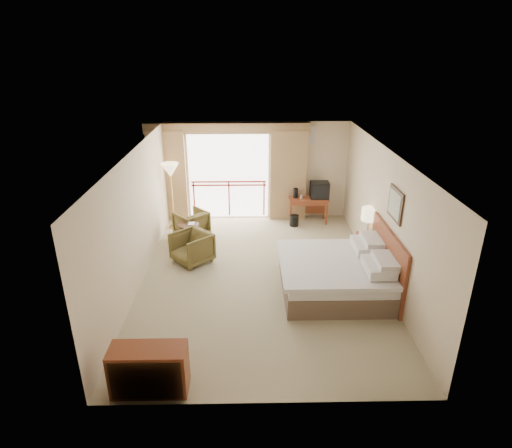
{
  "coord_description": "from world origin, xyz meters",
  "views": [
    {
      "loc": [
        -0.26,
        -7.99,
        4.59
      ],
      "look_at": [
        -0.1,
        0.4,
        1.05
      ],
      "focal_mm": 30.0,
      "sensor_mm": 36.0,
      "label": 1
    }
  ],
  "objects_px": {
    "bed": "(337,274)",
    "wastebasket": "(294,221)",
    "side_table": "(189,231)",
    "desk": "(308,202)",
    "armchair_near": "(193,262)",
    "tv": "(320,190)",
    "armchair_far": "(192,235)",
    "dresser": "(149,370)",
    "table_lamp": "(369,215)",
    "floor_lamp": "(170,173)",
    "nightstand": "(366,248)"
  },
  "relations": [
    {
      "from": "nightstand",
      "to": "table_lamp",
      "type": "relative_size",
      "value": 0.99
    },
    {
      "from": "nightstand",
      "to": "armchair_far",
      "type": "height_order",
      "value": "nightstand"
    },
    {
      "from": "table_lamp",
      "to": "wastebasket",
      "type": "bearing_deg",
      "value": 125.81
    },
    {
      "from": "table_lamp",
      "to": "floor_lamp",
      "type": "xyz_separation_m",
      "value": [
        -4.7,
        1.96,
        0.42
      ]
    },
    {
      "from": "armchair_far",
      "to": "nightstand",
      "type": "bearing_deg",
      "value": 118.9
    },
    {
      "from": "desk",
      "to": "armchair_far",
      "type": "height_order",
      "value": "desk"
    },
    {
      "from": "desk",
      "to": "floor_lamp",
      "type": "xyz_separation_m",
      "value": [
        -3.66,
        -0.37,
        0.98
      ]
    },
    {
      "from": "side_table",
      "to": "dresser",
      "type": "xyz_separation_m",
      "value": [
        0.05,
        -4.79,
        -0.03
      ]
    },
    {
      "from": "bed",
      "to": "floor_lamp",
      "type": "xyz_separation_m",
      "value": [
        -3.76,
        3.33,
        1.15
      ]
    },
    {
      "from": "wastebasket",
      "to": "side_table",
      "type": "xyz_separation_m",
      "value": [
        -2.71,
        -1.18,
        0.24
      ]
    },
    {
      "from": "desk",
      "to": "tv",
      "type": "distance_m",
      "value": 0.48
    },
    {
      "from": "armchair_far",
      "to": "dresser",
      "type": "relative_size",
      "value": 0.69
    },
    {
      "from": "armchair_near",
      "to": "floor_lamp",
      "type": "xyz_separation_m",
      "value": [
        -0.73,
        2.02,
        1.53
      ]
    },
    {
      "from": "armchair_near",
      "to": "dresser",
      "type": "xyz_separation_m",
      "value": [
        -0.14,
        -3.93,
        0.36
      ]
    },
    {
      "from": "tv",
      "to": "side_table",
      "type": "bearing_deg",
      "value": -146.9
    },
    {
      "from": "table_lamp",
      "to": "floor_lamp",
      "type": "relative_size",
      "value": 0.35
    },
    {
      "from": "bed",
      "to": "armchair_far",
      "type": "relative_size",
      "value": 2.88
    },
    {
      "from": "table_lamp",
      "to": "bed",
      "type": "bearing_deg",
      "value": -124.23
    },
    {
      "from": "desk",
      "to": "dresser",
      "type": "distance_m",
      "value": 7.03
    },
    {
      "from": "bed",
      "to": "tv",
      "type": "height_order",
      "value": "tv"
    },
    {
      "from": "table_lamp",
      "to": "desk",
      "type": "relative_size",
      "value": 0.58
    },
    {
      "from": "armchair_far",
      "to": "floor_lamp",
      "type": "distance_m",
      "value": 1.71
    },
    {
      "from": "desk",
      "to": "armchair_near",
      "type": "xyz_separation_m",
      "value": [
        -2.93,
        -2.39,
        -0.55
      ]
    },
    {
      "from": "table_lamp",
      "to": "desk",
      "type": "bearing_deg",
      "value": 114.03
    },
    {
      "from": "bed",
      "to": "tv",
      "type": "bearing_deg",
      "value": 86.98
    },
    {
      "from": "wastebasket",
      "to": "armchair_far",
      "type": "relative_size",
      "value": 0.41
    },
    {
      "from": "tv",
      "to": "floor_lamp",
      "type": "distance_m",
      "value": 4.01
    },
    {
      "from": "wastebasket",
      "to": "floor_lamp",
      "type": "xyz_separation_m",
      "value": [
        -3.26,
        -0.03,
        1.38
      ]
    },
    {
      "from": "bed",
      "to": "armchair_near",
      "type": "distance_m",
      "value": 3.33
    },
    {
      "from": "nightstand",
      "to": "tv",
      "type": "distance_m",
      "value": 2.52
    },
    {
      "from": "armchair_near",
      "to": "side_table",
      "type": "relative_size",
      "value": 1.39
    },
    {
      "from": "armchair_near",
      "to": "dresser",
      "type": "relative_size",
      "value": 0.73
    },
    {
      "from": "wastebasket",
      "to": "side_table",
      "type": "relative_size",
      "value": 0.53
    },
    {
      "from": "nightstand",
      "to": "wastebasket",
      "type": "xyz_separation_m",
      "value": [
        -1.44,
        2.04,
        -0.16
      ]
    },
    {
      "from": "nightstand",
      "to": "table_lamp",
      "type": "bearing_deg",
      "value": 93.98
    },
    {
      "from": "nightstand",
      "to": "bed",
      "type": "bearing_deg",
      "value": -121.24
    },
    {
      "from": "table_lamp",
      "to": "wastebasket",
      "type": "xyz_separation_m",
      "value": [
        -1.44,
        1.99,
        -0.95
      ]
    },
    {
      "from": "side_table",
      "to": "wastebasket",
      "type": "bearing_deg",
      "value": 23.58
    },
    {
      "from": "tv",
      "to": "side_table",
      "type": "xyz_separation_m",
      "value": [
        -3.41,
        -1.47,
        -0.54
      ]
    },
    {
      "from": "tv",
      "to": "armchair_far",
      "type": "xyz_separation_m",
      "value": [
        -3.42,
        -0.88,
        -0.92
      ]
    },
    {
      "from": "bed",
      "to": "wastebasket",
      "type": "distance_m",
      "value": 3.41
    },
    {
      "from": "bed",
      "to": "wastebasket",
      "type": "relative_size",
      "value": 7.04
    },
    {
      "from": "table_lamp",
      "to": "tv",
      "type": "distance_m",
      "value": 2.4
    },
    {
      "from": "nightstand",
      "to": "armchair_near",
      "type": "bearing_deg",
      "value": -175.88
    },
    {
      "from": "nightstand",
      "to": "dresser",
      "type": "xyz_separation_m",
      "value": [
        -4.1,
        -3.94,
        0.05
      ]
    },
    {
      "from": "bed",
      "to": "wastebasket",
      "type": "bearing_deg",
      "value": 98.54
    },
    {
      "from": "nightstand",
      "to": "tv",
      "type": "xyz_separation_m",
      "value": [
        -0.74,
        2.33,
        0.62
      ]
    },
    {
      "from": "dresser",
      "to": "floor_lamp",
      "type": "bearing_deg",
      "value": 92.81
    },
    {
      "from": "armchair_far",
      "to": "floor_lamp",
      "type": "relative_size",
      "value": 0.42
    },
    {
      "from": "side_table",
      "to": "dresser",
      "type": "bearing_deg",
      "value": -89.46
    }
  ]
}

